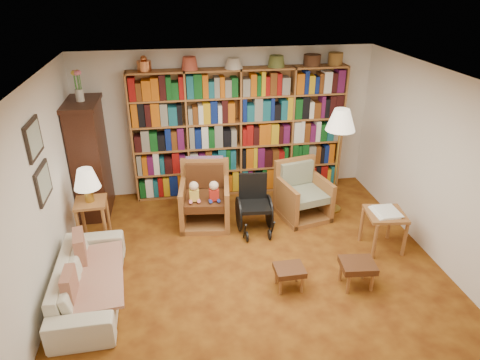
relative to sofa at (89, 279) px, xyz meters
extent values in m
plane|color=#905616|center=(2.05, 0.18, -0.26)|extent=(5.00, 5.00, 0.00)
plane|color=silver|center=(2.05, 0.18, 2.24)|extent=(5.00, 5.00, 0.00)
plane|color=white|center=(2.05, 2.68, 0.99)|extent=(5.00, 0.00, 5.00)
plane|color=white|center=(2.05, -2.32, 0.99)|extent=(5.00, 0.00, 5.00)
plane|color=white|center=(-0.45, 0.18, 0.99)|extent=(0.00, 5.00, 5.00)
plane|color=white|center=(4.55, 0.18, 0.99)|extent=(0.00, 5.00, 5.00)
cube|color=#9A5930|center=(2.25, 2.52, 0.84)|extent=(3.60, 0.30, 2.20)
cube|color=#351B0E|center=(-0.21, 2.18, 0.64)|extent=(0.45, 0.90, 1.80)
cube|color=#351B0E|center=(-0.21, 2.18, 1.57)|extent=(0.50, 0.95, 0.06)
cylinder|color=beige|center=(-0.21, 2.18, 1.69)|extent=(0.12, 0.12, 0.18)
cube|color=black|center=(-0.43, 0.48, 1.64)|extent=(0.03, 0.52, 0.42)
cube|color=gray|center=(-0.42, 0.48, 1.64)|extent=(0.01, 0.44, 0.34)
cube|color=black|center=(-0.43, 0.48, 1.09)|extent=(0.03, 0.52, 0.42)
cube|color=gray|center=(-0.42, 0.48, 1.09)|extent=(0.01, 0.44, 0.34)
imported|color=beige|center=(0.00, 0.00, 0.00)|extent=(1.81, 0.74, 0.53)
cube|color=beige|center=(0.05, 0.00, 0.04)|extent=(0.83, 1.37, 0.04)
cube|color=maroon|center=(-0.13, 0.35, 0.19)|extent=(0.20, 0.41, 0.40)
cube|color=maroon|center=(-0.13, -0.35, 0.19)|extent=(0.11, 0.35, 0.35)
cube|color=#9A5930|center=(-0.10, 1.20, 0.41)|extent=(0.45, 0.45, 0.04)
cylinder|color=#9A5930|center=(-0.28, 1.02, 0.06)|extent=(0.05, 0.05, 0.65)
cylinder|color=#9A5930|center=(0.08, 1.02, 0.06)|extent=(0.05, 0.05, 0.65)
cylinder|color=#9A5930|center=(-0.28, 1.38, 0.06)|extent=(0.05, 0.05, 0.65)
cylinder|color=#9A5930|center=(0.08, 1.38, 0.06)|extent=(0.05, 0.05, 0.65)
cylinder|color=#B39639|center=(-0.10, 1.20, 0.53)|extent=(0.12, 0.12, 0.20)
cone|color=#FCEECF|center=(-0.10, 1.20, 0.78)|extent=(0.36, 0.36, 0.28)
cube|color=#9A5930|center=(1.53, 1.50, -0.22)|extent=(0.85, 0.87, 0.08)
cube|color=#9A5930|center=(1.19, 1.50, 0.07)|extent=(0.17, 0.79, 0.67)
cube|color=#9A5930|center=(1.87, 1.50, 0.07)|extent=(0.17, 0.79, 0.67)
cube|color=#9A5930|center=(1.53, 1.85, 0.21)|extent=(0.76, 0.17, 0.95)
cube|color=#4D2514|center=(1.53, 1.47, 0.16)|extent=(0.66, 0.73, 0.13)
cube|color=#4D2514|center=(1.53, 1.78, 0.43)|extent=(0.60, 0.17, 0.40)
cube|color=#C83573|center=(1.53, 1.89, 0.50)|extent=(0.59, 0.13, 0.42)
cube|color=#9A5930|center=(3.11, 1.44, -0.22)|extent=(0.87, 0.89, 0.08)
cube|color=#9A5930|center=(2.78, 1.44, 0.06)|extent=(0.23, 0.74, 0.64)
cube|color=#9A5930|center=(3.43, 1.44, 0.06)|extent=(0.23, 0.74, 0.64)
cube|color=#9A5930|center=(3.11, 1.77, 0.19)|extent=(0.72, 0.24, 0.90)
cube|color=gray|center=(3.11, 1.41, 0.14)|extent=(0.68, 0.74, 0.12)
cube|color=gray|center=(3.11, 1.70, 0.40)|extent=(0.57, 0.22, 0.38)
cube|color=black|center=(2.26, 1.14, 0.16)|extent=(0.46, 0.46, 0.06)
cube|color=black|center=(2.26, 1.35, 0.40)|extent=(0.43, 0.08, 0.43)
cylinder|color=black|center=(2.02, 1.23, 0.00)|extent=(0.03, 0.53, 0.53)
cylinder|color=black|center=(2.49, 1.23, 0.00)|extent=(0.03, 0.53, 0.53)
cylinder|color=black|center=(2.09, 0.87, -0.19)|extent=(0.03, 0.15, 0.15)
cylinder|color=black|center=(2.43, 0.87, -0.19)|extent=(0.03, 0.15, 0.15)
cylinder|color=#B39639|center=(3.66, 1.58, -0.25)|extent=(0.29, 0.29, 0.03)
cylinder|color=#B39639|center=(3.66, 1.58, 0.47)|extent=(0.03, 0.03, 1.46)
cone|color=#FCEECF|center=(3.66, 1.58, 1.30)|extent=(0.46, 0.46, 0.33)
cube|color=#9A5930|center=(3.96, 0.40, 0.30)|extent=(0.58, 0.58, 0.04)
cylinder|color=#9A5930|center=(3.73, 0.17, 0.01)|extent=(0.05, 0.05, 0.54)
cylinder|color=#9A5930|center=(4.18, 0.17, 0.01)|extent=(0.05, 0.05, 0.54)
cylinder|color=#9A5930|center=(3.73, 0.62, 0.01)|extent=(0.05, 0.05, 0.54)
cylinder|color=#9A5930|center=(4.18, 0.62, 0.01)|extent=(0.05, 0.05, 0.54)
cube|color=white|center=(3.96, 0.40, 0.33)|extent=(0.35, 0.42, 0.03)
cube|color=#4D2514|center=(2.42, -0.24, 0.01)|extent=(0.37, 0.31, 0.07)
cylinder|color=#9A5930|center=(2.28, -0.34, -0.14)|extent=(0.04, 0.04, 0.24)
cylinder|color=#9A5930|center=(2.55, -0.34, -0.14)|extent=(0.04, 0.04, 0.24)
cylinder|color=#9A5930|center=(2.28, -0.13, -0.14)|extent=(0.04, 0.04, 0.24)
cylinder|color=#9A5930|center=(2.55, -0.13, -0.14)|extent=(0.04, 0.04, 0.24)
cube|color=#4D2514|center=(3.26, -0.33, 0.05)|extent=(0.45, 0.40, 0.08)
cylinder|color=#9A5930|center=(3.11, -0.46, -0.13)|extent=(0.04, 0.04, 0.27)
cylinder|color=#9A5930|center=(3.42, -0.46, -0.13)|extent=(0.04, 0.04, 0.27)
cylinder|color=#9A5930|center=(3.11, -0.21, -0.13)|extent=(0.04, 0.04, 0.27)
cylinder|color=#9A5930|center=(3.42, -0.21, -0.13)|extent=(0.04, 0.04, 0.27)
camera|label=1|loc=(1.12, -4.34, 3.31)|focal=32.00mm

